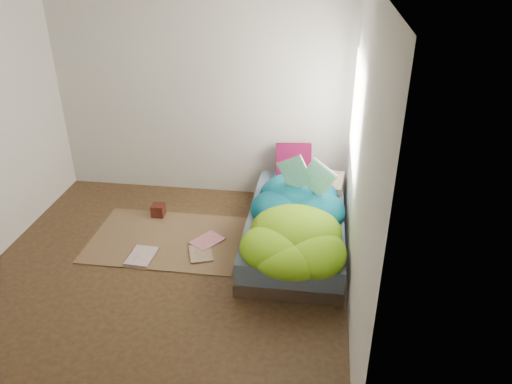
# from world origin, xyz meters

# --- Properties ---
(ground) EXTENTS (3.50, 3.50, 0.00)m
(ground) POSITION_xyz_m (0.00, 0.00, 0.00)
(ground) COLOR #3D2417
(ground) RESTS_ON ground
(room_walls) EXTENTS (3.54, 3.54, 2.62)m
(room_walls) POSITION_xyz_m (0.01, 0.01, 1.63)
(room_walls) COLOR silver
(room_walls) RESTS_ON ground
(bed) EXTENTS (1.00, 2.00, 0.34)m
(bed) POSITION_xyz_m (1.22, 0.72, 0.17)
(bed) COLOR #3D2E21
(bed) RESTS_ON ground
(duvet) EXTENTS (0.96, 1.84, 0.34)m
(duvet) POSITION_xyz_m (1.22, 0.50, 0.51)
(duvet) COLOR #065669
(duvet) RESTS_ON bed
(rug) EXTENTS (1.60, 1.10, 0.01)m
(rug) POSITION_xyz_m (-0.15, 0.55, 0.01)
(rug) COLOR brown
(rug) RESTS_ON ground
(pillow_floral) EXTENTS (0.60, 0.42, 0.13)m
(pillow_floral) POSITION_xyz_m (1.42, 1.34, 0.40)
(pillow_floral) COLOR white
(pillow_floral) RESTS_ON bed
(pillow_magenta) EXTENTS (0.42, 0.17, 0.41)m
(pillow_magenta) POSITION_xyz_m (1.12, 1.58, 0.54)
(pillow_magenta) COLOR #520526
(pillow_magenta) RESTS_ON bed
(open_book) EXTENTS (0.51, 0.27, 0.31)m
(open_book) POSITION_xyz_m (1.29, 0.81, 0.83)
(open_book) COLOR green
(open_book) RESTS_ON duvet
(wooden_box) EXTENTS (0.14, 0.14, 0.14)m
(wooden_box) POSITION_xyz_m (-0.38, 1.01, 0.08)
(wooden_box) COLOR #39140D
(wooden_box) RESTS_ON rug
(floor_book_a) EXTENTS (0.27, 0.36, 0.03)m
(floor_book_a) POSITION_xyz_m (-0.42, 0.19, 0.02)
(floor_book_a) COLOR silver
(floor_book_a) RESTS_ON rug
(floor_book_b) EXTENTS (0.38, 0.40, 0.03)m
(floor_book_b) POSITION_xyz_m (0.20, 0.60, 0.03)
(floor_book_b) COLOR pink
(floor_book_b) RESTS_ON rug
(floor_book_c) EXTENTS (0.31, 0.37, 0.02)m
(floor_book_c) POSITION_xyz_m (0.18, 0.28, 0.02)
(floor_book_c) COLOR tan
(floor_book_c) RESTS_ON rug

